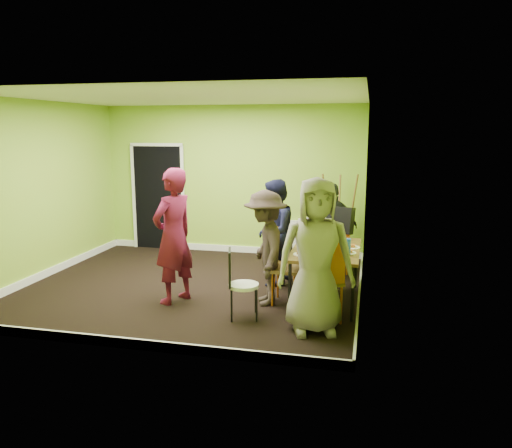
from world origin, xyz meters
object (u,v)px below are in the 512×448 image
at_px(person_left_far, 274,232).
at_px(chair_left_far, 282,256).
at_px(easel, 339,218).
at_px(person_left_near, 265,248).
at_px(chair_front_end, 324,274).
at_px(orange_bottle, 329,241).
at_px(blue_bottle, 348,247).
at_px(chair_back_end, 338,227).
at_px(thermos, 325,240).
at_px(person_standing, 173,236).
at_px(person_front_end, 316,256).
at_px(chair_left_near, 282,262).
at_px(chair_bentwood, 239,280).
at_px(person_back_end, 332,227).
at_px(dining_table, 326,252).

bearing_deg(person_left_far, chair_left_far, 57.84).
distance_m(easel, person_left_near, 2.60).
xyz_separation_m(chair_front_end, person_left_near, (-0.84, 0.51, 0.17)).
distance_m(orange_bottle, person_left_far, 0.93).
xyz_separation_m(blue_bottle, orange_bottle, (-0.29, 0.58, -0.07)).
height_order(chair_back_end, thermos, chair_back_end).
relative_size(chair_back_end, thermos, 5.06).
bearing_deg(orange_bottle, person_standing, -160.12).
xyz_separation_m(thermos, person_front_end, (-0.01, -1.12, 0.05)).
xyz_separation_m(chair_left_far, chair_left_near, (0.12, -0.69, 0.10)).
height_order(chair_bentwood, thermos, thermos).
height_order(person_standing, person_left_near, person_standing).
xyz_separation_m(chair_left_far, person_standing, (-1.33, -0.98, 0.45)).
distance_m(chair_left_far, easel, 1.87).
bearing_deg(person_left_far, chair_back_end, 141.49).
relative_size(person_left_far, person_back_end, 1.09).
xyz_separation_m(chair_left_near, chair_front_end, (0.63, -0.60, 0.04)).
relative_size(dining_table, easel, 0.94).
xyz_separation_m(dining_table, orange_bottle, (0.01, 0.25, 0.10)).
bearing_deg(person_back_end, blue_bottle, 75.92).
bearing_deg(chair_bentwood, chair_left_far, 151.74).
bearing_deg(chair_back_end, chair_front_end, 113.40).
bearing_deg(chair_bentwood, person_left_far, 158.28).
xyz_separation_m(person_left_far, person_back_end, (0.81, 0.95, -0.07)).
bearing_deg(thermos, easel, 88.56).
height_order(chair_back_end, orange_bottle, chair_back_end).
relative_size(chair_back_end, person_left_far, 0.69).
relative_size(person_standing, person_back_end, 1.25).
xyz_separation_m(orange_bottle, person_front_end, (-0.04, -1.34, 0.12)).
distance_m(chair_left_near, chair_back_end, 1.75).
relative_size(orange_bottle, person_back_end, 0.06).
relative_size(dining_table, chair_front_end, 1.37).
distance_m(chair_left_far, person_back_end, 1.30).
bearing_deg(person_back_end, person_front_end, 65.97).
distance_m(dining_table, chair_left_far, 0.88).
bearing_deg(chair_back_end, person_back_end, -32.99).
bearing_deg(person_back_end, chair_bentwood, 44.13).
distance_m(blue_bottle, person_standing, 2.33).
bearing_deg(chair_bentwood, chair_back_end, 139.40).
relative_size(chair_front_end, easel, 0.68).
bearing_deg(chair_front_end, chair_left_near, 114.26).
bearing_deg(person_front_end, person_standing, 148.46).
height_order(thermos, orange_bottle, thermos).
distance_m(dining_table, blue_bottle, 0.47).
relative_size(chair_back_end, person_back_end, 0.75).
relative_size(blue_bottle, person_back_end, 0.15).
height_order(chair_back_end, chair_bentwood, chair_back_end).
distance_m(chair_front_end, blue_bottle, 0.58).
bearing_deg(person_left_near, person_back_end, 139.37).
bearing_deg(chair_bentwood, orange_bottle, 122.33).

